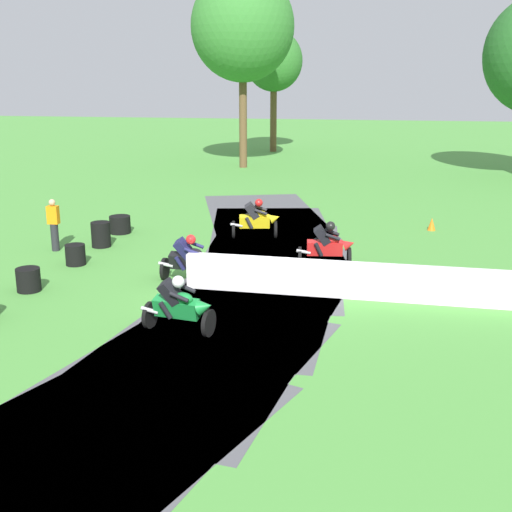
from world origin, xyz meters
name	(u,v)px	position (x,y,z in m)	size (l,w,h in m)	color
ground_plane	(257,291)	(0.00, 0.00, 0.00)	(120.00, 120.00, 0.00)	#4C933D
track_asphalt	(230,289)	(-0.70, 0.04, 0.00)	(8.04, 27.51, 0.01)	#515156
safety_barrier	(494,289)	(5.74, -0.30, 0.45)	(0.30, 15.12, 0.90)	white
motorcycle_lead_green	(180,305)	(-1.18, -3.06, 0.64)	(1.70, 1.01, 1.43)	black
motorcycle_chase_black	(191,259)	(-1.83, 0.47, 0.64)	(1.69, 0.85, 1.43)	black
motorcycle_trailing_red	(327,246)	(1.66, 2.33, 0.66)	(1.68, 0.82, 1.42)	black
motorcycle_fourth_yellow	(257,220)	(-0.83, 5.38, 0.66)	(1.69, 0.93, 1.43)	black
tire_stack_mid_b	(28,280)	(-5.75, -0.88, 0.30)	(0.61, 0.61, 0.60)	black
tire_stack_far	(75,255)	(-5.54, 1.55, 0.30)	(0.57, 0.57, 0.60)	black
tire_stack_extra_a	(101,234)	(-5.57, 3.61, 0.40)	(0.61, 0.61, 0.80)	black
tire_stack_extra_b	(120,225)	(-5.61, 5.46, 0.30)	(0.72, 0.72, 0.60)	black
track_marshal	(54,225)	(-6.80, 2.93, 0.82)	(0.34, 0.24, 1.63)	#232328
traffic_cone	(432,224)	(5.05, 7.54, 0.22)	(0.28, 0.28, 0.44)	orange
tree_far_left	(274,62)	(-3.46, 29.63, 5.92)	(3.80, 3.80, 7.97)	brown
tree_far_right	(243,27)	(-4.17, 21.84, 7.66)	(5.65, 5.65, 10.65)	brown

